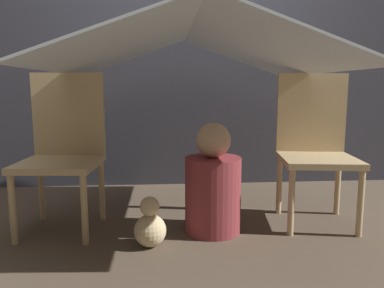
% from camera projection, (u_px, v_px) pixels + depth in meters
% --- Properties ---
extents(ground_plane, '(8.80, 8.80, 0.00)m').
position_uv_depth(ground_plane, '(194.00, 238.00, 2.11)').
color(ground_plane, brown).
extents(wall_back, '(7.00, 0.05, 2.50)m').
position_uv_depth(wall_back, '(182.00, 38.00, 3.12)').
color(wall_back, '#3D3D47').
rests_on(wall_back, ground_plane).
extents(chair_left, '(0.47, 0.47, 0.93)m').
position_uv_depth(chair_left, '(64.00, 146.00, 2.23)').
color(chair_left, '#D1B27F').
rests_on(chair_left, ground_plane).
extents(chair_right, '(0.49, 0.49, 0.93)m').
position_uv_depth(chair_right, '(315.00, 143.00, 2.34)').
color(chair_right, '#D1B27F').
rests_on(chair_right, ground_plane).
extents(sheet_canopy, '(1.54, 1.51, 0.28)m').
position_uv_depth(sheet_canopy, '(192.00, 47.00, 2.11)').
color(sheet_canopy, silver).
extents(person_front, '(0.32, 0.32, 0.64)m').
position_uv_depth(person_front, '(213.00, 187.00, 2.17)').
color(person_front, maroon).
rests_on(person_front, ground_plane).
extents(plush_toy, '(0.17, 0.17, 0.27)m').
position_uv_depth(plush_toy, '(150.00, 226.00, 1.98)').
color(plush_toy, beige).
rests_on(plush_toy, ground_plane).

